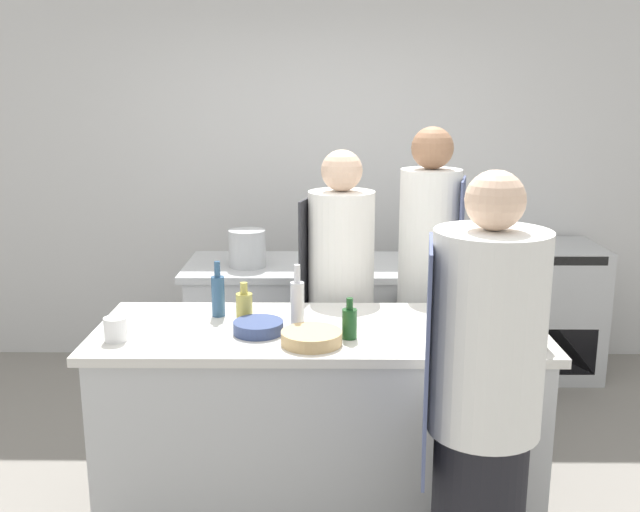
# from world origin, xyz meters

# --- Properties ---
(ground_plane) EXTENTS (16.00, 16.00, 0.00)m
(ground_plane) POSITION_xyz_m (0.00, 0.00, 0.00)
(ground_plane) COLOR gray
(wall_back) EXTENTS (8.00, 0.06, 2.80)m
(wall_back) POSITION_xyz_m (0.00, 2.13, 1.40)
(wall_back) COLOR silver
(wall_back) RESTS_ON ground_plane
(prep_counter) EXTENTS (2.01, 0.77, 0.93)m
(prep_counter) POSITION_xyz_m (0.00, 0.00, 0.47)
(prep_counter) COLOR #B7BABC
(prep_counter) RESTS_ON ground_plane
(pass_counter) EXTENTS (1.90, 0.69, 0.93)m
(pass_counter) POSITION_xyz_m (0.12, 1.21, 0.47)
(pass_counter) COLOR #B7BABC
(pass_counter) RESTS_ON ground_plane
(oven_range) EXTENTS (0.77, 0.61, 0.93)m
(oven_range) POSITION_xyz_m (1.54, 1.77, 0.46)
(oven_range) COLOR #B7BABC
(oven_range) RESTS_ON ground_plane
(chef_at_prep_near) EXTENTS (0.44, 0.42, 1.72)m
(chef_at_prep_near) POSITION_xyz_m (0.59, -0.70, 0.85)
(chef_at_prep_near) COLOR black
(chef_at_prep_near) RESTS_ON ground_plane
(chef_at_stove) EXTENTS (0.37, 0.36, 1.79)m
(chef_at_stove) POSITION_xyz_m (0.59, 0.71, 0.91)
(chef_at_stove) COLOR black
(chef_at_stove) RESTS_ON ground_plane
(chef_at_pass_far) EXTENTS (0.40, 0.39, 1.67)m
(chef_at_pass_far) POSITION_xyz_m (0.11, 0.64, 0.84)
(chef_at_pass_far) COLOR black
(chef_at_pass_far) RESTS_ON ground_plane
(bottle_olive_oil) EXTENTS (0.06, 0.06, 0.29)m
(bottle_olive_oil) POSITION_xyz_m (-0.10, 0.01, 1.04)
(bottle_olive_oil) COLOR silver
(bottle_olive_oil) RESTS_ON prep_counter
(bottle_vinegar) EXTENTS (0.06, 0.06, 0.18)m
(bottle_vinegar) POSITION_xyz_m (0.13, -0.14, 1.00)
(bottle_vinegar) COLOR #19471E
(bottle_vinegar) RESTS_ON prep_counter
(bottle_wine) EXTENTS (0.07, 0.07, 0.23)m
(bottle_wine) POSITION_xyz_m (0.92, -0.24, 1.02)
(bottle_wine) COLOR black
(bottle_wine) RESTS_ON prep_counter
(bottle_cooking_oil) EXTENTS (0.06, 0.06, 0.27)m
(bottle_cooking_oil) POSITION_xyz_m (-0.48, 0.17, 1.03)
(bottle_cooking_oil) COLOR #2D5175
(bottle_cooking_oil) RESTS_ON prep_counter
(bottle_sauce) EXTENTS (0.08, 0.08, 0.19)m
(bottle_sauce) POSITION_xyz_m (-0.35, 0.08, 1.00)
(bottle_sauce) COLOR #B2A84C
(bottle_sauce) RESTS_ON prep_counter
(bottle_water) EXTENTS (0.09, 0.09, 0.31)m
(bottle_water) POSITION_xyz_m (0.77, -0.27, 1.05)
(bottle_water) COLOR #5B2319
(bottle_water) RESTS_ON prep_counter
(bowl_mixing_large) EXTENTS (0.19, 0.19, 0.06)m
(bowl_mixing_large) POSITION_xyz_m (0.72, 0.20, 0.96)
(bowl_mixing_large) COLOR tan
(bowl_mixing_large) RESTS_ON prep_counter
(bowl_prep_small) EXTENTS (0.26, 0.26, 0.06)m
(bowl_prep_small) POSITION_xyz_m (-0.03, -0.21, 0.96)
(bowl_prep_small) COLOR tan
(bowl_prep_small) RESTS_ON prep_counter
(bowl_ceramic_blue) EXTENTS (0.22, 0.22, 0.05)m
(bowl_ceramic_blue) POSITION_xyz_m (-0.27, -0.07, 0.96)
(bowl_ceramic_blue) COLOR navy
(bowl_ceramic_blue) RESTS_ON prep_counter
(cup) EXTENTS (0.10, 0.10, 0.10)m
(cup) POSITION_xyz_m (-0.87, -0.18, 0.98)
(cup) COLOR white
(cup) RESTS_ON prep_counter
(stockpot) EXTENTS (0.22, 0.22, 0.22)m
(stockpot) POSITION_xyz_m (-0.45, 1.14, 1.04)
(stockpot) COLOR #B7BABC
(stockpot) RESTS_ON pass_counter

